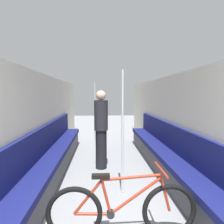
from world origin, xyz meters
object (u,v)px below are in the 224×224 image
Objects in this scene: bench_seat_row_right at (165,157)px; grab_pole_near at (122,134)px; grab_pole_far at (95,114)px; passenger_standing at (101,129)px; bicycle at (122,210)px; bench_seat_row_left at (53,159)px.

bench_seat_row_right is 2.59× the size of grab_pole_near.
grab_pole_far is 1.18× the size of passenger_standing.
bicycle is (-1.10, -1.88, -0.00)m from bench_seat_row_right.
passenger_standing is (-0.22, 2.22, 0.56)m from bicycle.
passenger_standing reaches higher than bicycle.
bicycle is (1.20, -1.88, -0.00)m from bench_seat_row_left.
grab_pole_near is (0.12, 1.10, 0.66)m from bicycle.
bench_seat_row_left is 1.00× the size of bench_seat_row_right.
passenger_standing is at bearing -85.04° from grab_pole_far.
passenger_standing is at bearing 107.22° from grab_pole_near.
grab_pole_near and grab_pole_far have the same top height.
grab_pole_far reaches higher than bench_seat_row_right.
bench_seat_row_right is 1.42m from grab_pole_near.
bench_seat_row_left is 1.68m from grab_pole_near.
bench_seat_row_left is 1.18m from passenger_standing.
bench_seat_row_left is 3.09× the size of bicycle.
passenger_standing reaches higher than bench_seat_row_left.
bench_seat_row_left is 2.74m from grab_pole_far.
bench_seat_row_right is 3.03m from grab_pole_far.
grab_pole_far is (-0.54, 3.33, 0.00)m from grab_pole_near.
grab_pole_far is at bearing 120.88° from bench_seat_row_right.
passenger_standing reaches higher than bench_seat_row_right.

